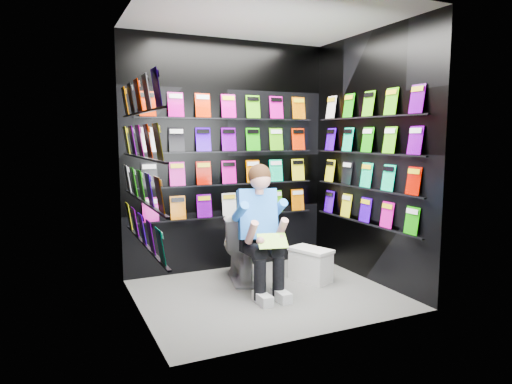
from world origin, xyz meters
name	(u,v)px	position (x,y,z in m)	size (l,w,h in m)	color
floor	(266,294)	(0.00, 0.00, 0.00)	(2.40, 2.40, 0.00)	slate
ceiling	(267,17)	(0.00, 0.00, 2.60)	(2.40, 2.40, 0.00)	white
wall_back	(228,156)	(0.00, 1.00, 1.30)	(2.40, 0.04, 2.60)	black
wall_front	(326,167)	(0.00, -1.00, 1.30)	(2.40, 0.04, 2.60)	black
wall_left	(137,164)	(-1.20, 0.00, 1.30)	(0.04, 2.00, 2.60)	black
wall_right	(369,158)	(1.20, 0.00, 1.30)	(0.04, 2.00, 2.60)	black
comics_back	(229,156)	(0.00, 0.97, 1.31)	(2.10, 0.06, 1.37)	#F22700
comics_left	(140,163)	(-1.17, 0.00, 1.31)	(0.06, 1.70, 1.37)	#F22700
comics_right	(367,158)	(1.17, 0.00, 1.31)	(0.06, 1.70, 1.37)	#F22700
toilet	(241,246)	(-0.04, 0.51, 0.37)	(0.42, 0.75, 0.73)	white
longbox	(311,266)	(0.61, 0.17, 0.16)	(0.23, 0.43, 0.32)	white
longbox_lid	(311,250)	(0.61, 0.17, 0.34)	(0.26, 0.45, 0.03)	white
reader	(256,216)	(-0.04, 0.13, 0.76)	(0.50, 0.73, 1.35)	#2977EB
held_comic	(272,241)	(-0.04, -0.22, 0.58)	(0.27, 0.01, 0.19)	green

